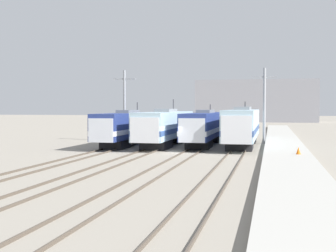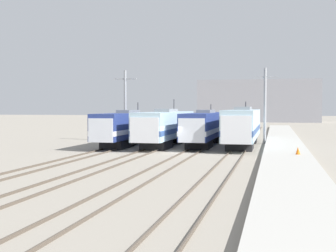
# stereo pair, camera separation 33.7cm
# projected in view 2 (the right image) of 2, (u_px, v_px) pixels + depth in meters

# --- Properties ---
(ground_plane) EXTENTS (400.00, 400.00, 0.00)m
(ground_plane) POSITION_uv_depth(u_px,v_px,m) (169.00, 152.00, 44.94)
(ground_plane) COLOR gray
(rail_pair_far_left) EXTENTS (1.51, 120.00, 0.15)m
(rail_pair_far_left) POSITION_uv_depth(u_px,v_px,m) (106.00, 150.00, 46.37)
(rail_pair_far_left) COLOR #4C4238
(rail_pair_far_left) RESTS_ON ground_plane
(rail_pair_center_left) EXTENTS (1.51, 120.00, 0.15)m
(rail_pair_center_left) POSITION_uv_depth(u_px,v_px,m) (148.00, 151.00, 45.41)
(rail_pair_center_left) COLOR #4C4238
(rail_pair_center_left) RESTS_ON ground_plane
(rail_pair_center_right) EXTENTS (1.51, 120.00, 0.15)m
(rail_pair_center_right) POSITION_uv_depth(u_px,v_px,m) (191.00, 152.00, 44.46)
(rail_pair_center_right) COLOR #4C4238
(rail_pair_center_right) RESTS_ON ground_plane
(rail_pair_far_right) EXTENTS (1.51, 120.00, 0.15)m
(rail_pair_far_right) POSITION_uv_depth(u_px,v_px,m) (237.00, 153.00, 43.50)
(rail_pair_far_right) COLOR #4C4238
(rail_pair_far_right) RESTS_ON ground_plane
(locomotive_far_left) EXTENTS (2.75, 17.54, 4.93)m
(locomotive_far_left) POSITION_uv_depth(u_px,v_px,m) (127.00, 127.00, 52.93)
(locomotive_far_left) COLOR black
(locomotive_far_left) RESTS_ON ground_plane
(locomotive_center_left) EXTENTS (3.13, 18.60, 5.31)m
(locomotive_center_left) POSITION_uv_depth(u_px,v_px,m) (165.00, 127.00, 52.63)
(locomotive_center_left) COLOR #232326
(locomotive_center_left) RESTS_ON ground_plane
(locomotive_center_right) EXTENTS (2.84, 19.40, 4.71)m
(locomotive_center_right) POSITION_uv_depth(u_px,v_px,m) (205.00, 127.00, 53.44)
(locomotive_center_right) COLOR black
(locomotive_center_right) RESTS_ON ground_plane
(locomotive_far_right) EXTENTS (3.12, 20.05, 5.02)m
(locomotive_far_right) POSITION_uv_depth(u_px,v_px,m) (243.00, 126.00, 51.85)
(locomotive_far_right) COLOR #232326
(locomotive_far_right) RESTS_ON ground_plane
(catenary_tower_left) EXTENTS (2.96, 0.32, 9.00)m
(catenary_tower_left) POSITION_uv_depth(u_px,v_px,m) (125.00, 104.00, 59.33)
(catenary_tower_left) COLOR gray
(catenary_tower_left) RESTS_ON ground_plane
(catenary_tower_right) EXTENTS (2.96, 0.32, 9.00)m
(catenary_tower_right) POSITION_uv_depth(u_px,v_px,m) (265.00, 104.00, 55.45)
(catenary_tower_right) COLOR gray
(catenary_tower_right) RESTS_ON ground_plane
(platform) EXTENTS (4.00, 120.00, 0.43)m
(platform) POSITION_uv_depth(u_px,v_px,m) (286.00, 153.00, 42.50)
(platform) COLOR #A8A59E
(platform) RESTS_ON ground_plane
(traffic_cone) EXTENTS (0.40, 0.40, 0.62)m
(traffic_cone) POSITION_uv_depth(u_px,v_px,m) (298.00, 151.00, 38.69)
(traffic_cone) COLOR orange
(traffic_cone) RESTS_ON platform
(depot_building) EXTENTS (34.99, 11.54, 12.32)m
(depot_building) POSITION_uv_depth(u_px,v_px,m) (258.00, 101.00, 138.53)
(depot_building) COLOR gray
(depot_building) RESTS_ON ground_plane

